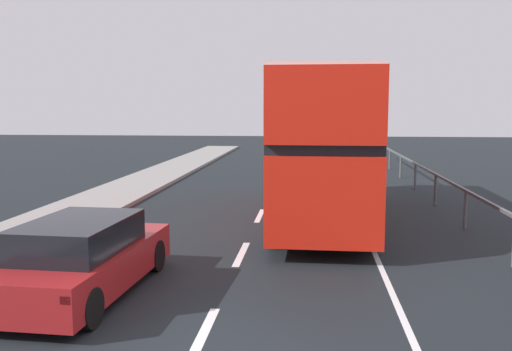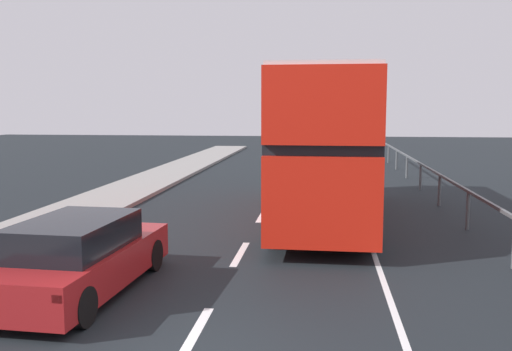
# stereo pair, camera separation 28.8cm
# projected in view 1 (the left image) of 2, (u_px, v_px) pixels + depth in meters

# --- Properties ---
(lane_paint_markings) EXTENTS (3.20, 46.00, 0.01)m
(lane_paint_markings) POSITION_uv_depth(u_px,v_px,m) (322.00, 228.00, 15.65)
(lane_paint_markings) COLOR silver
(lane_paint_markings) RESTS_ON ground
(bridge_side_railing) EXTENTS (0.10, 42.00, 1.10)m
(bridge_side_railing) POSITION_uv_depth(u_px,v_px,m) (466.00, 197.00, 15.53)
(bridge_side_railing) COLOR #515658
(bridge_side_railing) RESTS_ON ground
(double_decker_bus_red) EXTENTS (2.77, 10.59, 4.32)m
(double_decker_bus_red) POSITION_uv_depth(u_px,v_px,m) (324.00, 142.00, 16.84)
(double_decker_bus_red) COLOR red
(double_decker_bus_red) RESTS_ON ground
(hatchback_car_near) EXTENTS (1.99, 4.57, 1.40)m
(hatchback_car_near) POSITION_uv_depth(u_px,v_px,m) (83.00, 258.00, 10.05)
(hatchback_car_near) COLOR maroon
(hatchback_car_near) RESTS_ON ground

